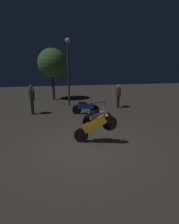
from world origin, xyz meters
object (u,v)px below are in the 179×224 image
object	(u,v)px
motorcycle_orange_foreground	(95,125)
person_rider_beside	(118,94)
motorcycle_pink_parked_left	(98,117)
person_bystander_far	(32,97)
streetlamp_near	(68,63)
motorcycle_blue_parked_right	(86,107)

from	to	relation	value
motorcycle_orange_foreground	person_rider_beside	distance (m)	6.26
motorcycle_orange_foreground	person_rider_beside	bearing A→B (deg)	85.75
motorcycle_pink_parked_left	person_bystander_far	bearing A→B (deg)	123.99
person_rider_beside	streetlamp_near	size ratio (longest dim) A/B	0.34
motorcycle_blue_parked_right	motorcycle_pink_parked_left	bearing A→B (deg)	-74.79
streetlamp_near	person_rider_beside	bearing A→B (deg)	-23.52
motorcycle_pink_parked_left	streetlamp_near	world-z (taller)	streetlamp_near
motorcycle_pink_parked_left	motorcycle_blue_parked_right	world-z (taller)	same
motorcycle_orange_foreground	person_bystander_far	size ratio (longest dim) A/B	0.91
motorcycle_pink_parked_left	motorcycle_blue_parked_right	distance (m)	2.18
person_rider_beside	person_bystander_far	bearing A→B (deg)	-174.27
person_rider_beside	streetlamp_near	world-z (taller)	streetlamp_near
motorcycle_blue_parked_right	person_bystander_far	bearing A→B (deg)	179.41
motorcycle_orange_foreground	motorcycle_pink_parked_left	size ratio (longest dim) A/B	1.01
motorcycle_pink_parked_left	motorcycle_blue_parked_right	bearing A→B (deg)	78.42
person_rider_beside	streetlamp_near	bearing A→B (deg)	156.18
motorcycle_orange_foreground	person_bystander_far	xyz separation A→B (m)	(-2.73, 4.89, 0.33)
motorcycle_orange_foreground	person_bystander_far	distance (m)	5.61
motorcycle_pink_parked_left	person_rider_beside	xyz separation A→B (m)	(2.34, 3.37, 0.52)
motorcycle_pink_parked_left	motorcycle_blue_parked_right	xyz separation A→B (m)	(-0.20, 2.17, 0.00)
person_bystander_far	motorcycle_blue_parked_right	bearing A→B (deg)	-36.54
motorcycle_blue_parked_right	person_rider_beside	bearing A→B (deg)	35.42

